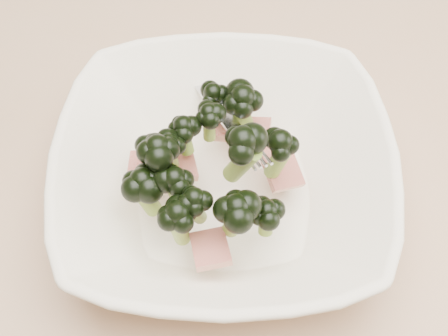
% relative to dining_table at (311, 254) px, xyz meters
% --- Properties ---
extents(dining_table, '(1.20, 0.80, 0.75)m').
position_rel_dining_table_xyz_m(dining_table, '(0.00, 0.00, 0.00)').
color(dining_table, tan).
rests_on(dining_table, ground).
extents(broccoli_dish, '(0.37, 0.37, 0.14)m').
position_rel_dining_table_xyz_m(broccoli_dish, '(-0.09, 0.03, 0.14)').
color(broccoli_dish, white).
rests_on(broccoli_dish, dining_table).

